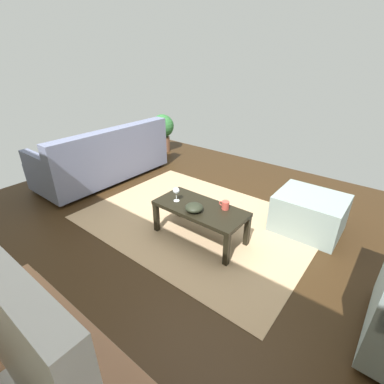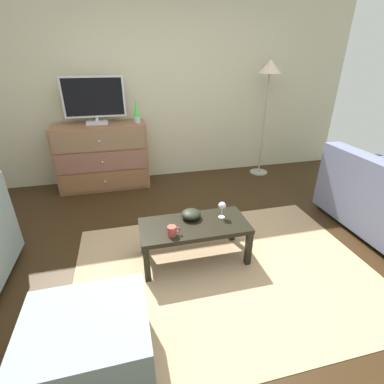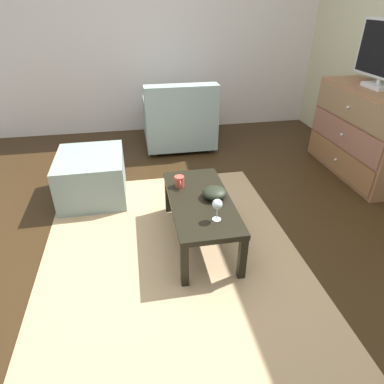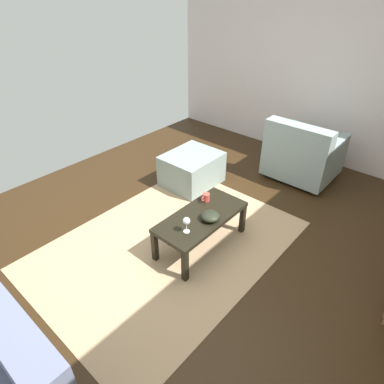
% 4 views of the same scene
% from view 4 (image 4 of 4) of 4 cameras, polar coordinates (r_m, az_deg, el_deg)
% --- Properties ---
extents(ground_plane, '(5.94, 4.99, 0.05)m').
position_cam_4_polar(ground_plane, '(3.45, 0.68, -9.25)').
color(ground_plane, '#312010').
extents(wall_plain_left, '(0.12, 4.99, 2.78)m').
position_cam_4_polar(wall_plain_left, '(5.04, 22.95, 20.36)').
color(wall_plain_left, silver).
rests_on(wall_plain_left, ground_plane).
extents(area_rug, '(2.60, 1.90, 0.01)m').
position_cam_4_polar(area_rug, '(3.43, -4.09, -9.08)').
color(area_rug, tan).
rests_on(area_rug, ground_plane).
extents(coffee_table, '(0.97, 0.45, 0.38)m').
position_cam_4_polar(coffee_table, '(3.22, 1.63, -4.79)').
color(coffee_table, black).
rests_on(coffee_table, ground_plane).
extents(wine_glass, '(0.07, 0.07, 0.16)m').
position_cam_4_polar(wine_glass, '(2.92, -0.97, -5.16)').
color(wine_glass, silver).
rests_on(wine_glass, coffee_table).
extents(mug, '(0.11, 0.08, 0.08)m').
position_cam_4_polar(mug, '(3.36, 2.44, -0.94)').
color(mug, '#B44438').
rests_on(mug, coffee_table).
extents(bowl_decorative, '(0.18, 0.18, 0.08)m').
position_cam_4_polar(bowl_decorative, '(3.11, 3.21, -4.24)').
color(bowl_decorative, black).
rests_on(bowl_decorative, coffee_table).
extents(armchair, '(0.80, 0.85, 0.83)m').
position_cam_4_polar(armchair, '(4.62, 18.68, 6.22)').
color(armchair, '#332319').
rests_on(armchair, ground_plane).
extents(ottoman, '(0.71, 0.61, 0.42)m').
position_cam_4_polar(ottoman, '(4.29, -0.04, 3.99)').
color(ottoman, gray).
rests_on(ottoman, ground_plane).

